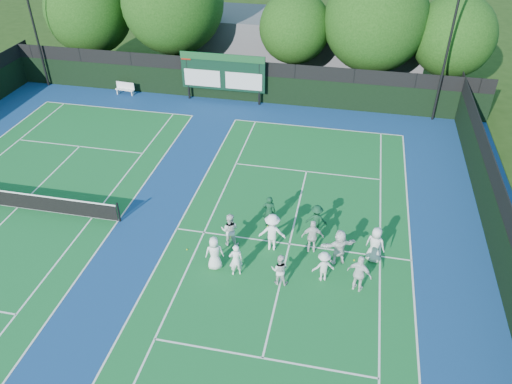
% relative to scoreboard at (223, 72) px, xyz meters
% --- Properties ---
extents(ground, '(120.00, 120.00, 0.00)m').
position_rel_scoreboard_xyz_m(ground, '(7.01, -15.59, -2.19)').
color(ground, '#1B330E').
rests_on(ground, ground).
extents(court_apron, '(34.00, 32.00, 0.01)m').
position_rel_scoreboard_xyz_m(court_apron, '(1.01, -14.59, -2.19)').
color(court_apron, navy).
rests_on(court_apron, ground).
extents(near_court, '(11.05, 23.85, 0.01)m').
position_rel_scoreboard_xyz_m(near_court, '(7.01, -14.59, -2.18)').
color(near_court, '#135F29').
rests_on(near_court, ground).
extents(left_court, '(11.05, 23.85, 0.01)m').
position_rel_scoreboard_xyz_m(left_court, '(-6.99, -14.59, -2.18)').
color(left_court, '#135F29').
rests_on(left_court, ground).
extents(back_fence, '(34.00, 0.08, 3.00)m').
position_rel_scoreboard_xyz_m(back_fence, '(1.01, 0.41, -0.83)').
color(back_fence, black).
rests_on(back_fence, ground).
extents(divider_fence_right, '(0.08, 32.00, 3.00)m').
position_rel_scoreboard_xyz_m(divider_fence_right, '(16.01, -14.59, -0.83)').
color(divider_fence_right, black).
rests_on(divider_fence_right, ground).
extents(scoreboard, '(6.00, 0.21, 3.55)m').
position_rel_scoreboard_xyz_m(scoreboard, '(0.00, 0.00, 0.00)').
color(scoreboard, black).
rests_on(scoreboard, ground).
extents(clubhouse, '(18.00, 6.00, 4.00)m').
position_rel_scoreboard_xyz_m(clubhouse, '(5.01, 8.41, -0.19)').
color(clubhouse, '#58595E').
rests_on(clubhouse, ground).
extents(light_pole_left, '(1.20, 0.30, 10.12)m').
position_rel_scoreboard_xyz_m(light_pole_left, '(-13.99, 0.11, 4.11)').
color(light_pole_left, black).
rests_on(light_pole_left, ground).
extents(light_pole_right, '(1.20, 0.30, 10.12)m').
position_rel_scoreboard_xyz_m(light_pole_right, '(14.51, 0.11, 4.11)').
color(light_pole_right, black).
rests_on(light_pole_right, ground).
extents(tennis_net, '(11.30, 0.10, 1.10)m').
position_rel_scoreboard_xyz_m(tennis_net, '(-6.99, -14.59, -1.70)').
color(tennis_net, black).
rests_on(tennis_net, ground).
extents(bench, '(1.46, 0.50, 0.90)m').
position_rel_scoreboard_xyz_m(bench, '(-7.45, -0.22, -1.70)').
color(bench, white).
rests_on(bench, ground).
extents(tree_a, '(6.56, 6.56, 7.99)m').
position_rel_scoreboard_xyz_m(tree_a, '(-11.52, 3.99, 2.35)').
color(tree_a, black).
rests_on(tree_a, ground).
extents(tree_b, '(7.53, 7.53, 9.49)m').
position_rel_scoreboard_xyz_m(tree_b, '(-4.56, 3.99, 3.34)').
color(tree_b, black).
rests_on(tree_b, ground).
extents(tree_c, '(5.14, 5.14, 7.00)m').
position_rel_scoreboard_xyz_m(tree_c, '(4.57, 3.99, 2.10)').
color(tree_c, black).
rests_on(tree_c, ground).
extents(tree_d, '(7.16, 7.16, 8.85)m').
position_rel_scoreboard_xyz_m(tree_d, '(10.18, 3.99, 2.89)').
color(tree_d, black).
rests_on(tree_d, ground).
extents(tree_e, '(5.61, 5.61, 7.32)m').
position_rel_scoreboard_xyz_m(tree_e, '(15.50, 3.99, 2.17)').
color(tree_e, black).
rests_on(tree_e, ground).
extents(tennis_ball_0, '(0.07, 0.07, 0.07)m').
position_rel_scoreboard_xyz_m(tennis_ball_0, '(4.22, -14.66, -2.16)').
color(tennis_ball_0, '#BFCC18').
rests_on(tennis_ball_0, ground).
extents(tennis_ball_1, '(0.07, 0.07, 0.07)m').
position_rel_scoreboard_xyz_m(tennis_ball_1, '(10.00, -15.11, -2.16)').
color(tennis_ball_1, '#BFCC18').
rests_on(tennis_ball_1, ground).
extents(tennis_ball_3, '(0.07, 0.07, 0.07)m').
position_rel_scoreboard_xyz_m(tennis_ball_3, '(2.50, -15.95, -2.16)').
color(tennis_ball_3, '#BFCC18').
rests_on(tennis_ball_3, ground).
extents(tennis_ball_4, '(0.07, 0.07, 0.07)m').
position_rel_scoreboard_xyz_m(tennis_ball_4, '(5.79, -13.54, -2.16)').
color(tennis_ball_4, '#BFCC18').
rests_on(tennis_ball_4, ground).
extents(player_front_0, '(0.93, 0.74, 1.66)m').
position_rel_scoreboard_xyz_m(player_front_0, '(4.07, -16.78, -1.36)').
color(player_front_0, white).
rests_on(player_front_0, ground).
extents(player_front_1, '(0.69, 0.57, 1.62)m').
position_rel_scoreboard_xyz_m(player_front_1, '(5.07, -16.99, -1.38)').
color(player_front_1, white).
rests_on(player_front_1, ground).
extents(player_front_2, '(0.75, 0.59, 1.51)m').
position_rel_scoreboard_xyz_m(player_front_2, '(6.97, -17.12, -1.44)').
color(player_front_2, silver).
rests_on(player_front_2, ground).
extents(player_front_3, '(1.07, 0.83, 1.47)m').
position_rel_scoreboard_xyz_m(player_front_3, '(8.72, -16.54, -1.46)').
color(player_front_3, silver).
rests_on(player_front_3, ground).
extents(player_front_4, '(1.13, 0.77, 1.79)m').
position_rel_scoreboard_xyz_m(player_front_4, '(10.20, -16.85, -1.30)').
color(player_front_4, white).
rests_on(player_front_4, ground).
extents(player_back_0, '(0.86, 0.69, 1.70)m').
position_rel_scoreboard_xyz_m(player_back_0, '(4.33, -15.14, -1.34)').
color(player_back_0, silver).
rests_on(player_back_0, ground).
extents(player_back_1, '(1.28, 0.83, 1.88)m').
position_rel_scoreboard_xyz_m(player_back_1, '(6.26, -15.02, -1.25)').
color(player_back_1, white).
rests_on(player_back_1, ground).
extents(player_back_2, '(1.05, 0.56, 1.69)m').
position_rel_scoreboard_xyz_m(player_back_2, '(8.06, -14.84, -1.34)').
color(player_back_2, silver).
rests_on(player_back_2, ground).
extents(player_back_3, '(1.69, 1.12, 1.74)m').
position_rel_scoreboard_xyz_m(player_back_3, '(9.28, -15.33, -1.32)').
color(player_back_3, white).
rests_on(player_back_3, ground).
extents(player_back_4, '(1.01, 0.84, 1.77)m').
position_rel_scoreboard_xyz_m(player_back_4, '(10.80, -14.88, -1.30)').
color(player_back_4, silver).
rests_on(player_back_4, ground).
extents(coach_left, '(0.68, 0.49, 1.71)m').
position_rel_scoreboard_xyz_m(coach_left, '(5.83, -13.43, -1.34)').
color(coach_left, '#0F3720').
rests_on(coach_left, ground).
extents(coach_right, '(1.02, 0.61, 1.55)m').
position_rel_scoreboard_xyz_m(coach_right, '(8.09, -13.49, -1.42)').
color(coach_right, '#0F3A22').
rests_on(coach_right, ground).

